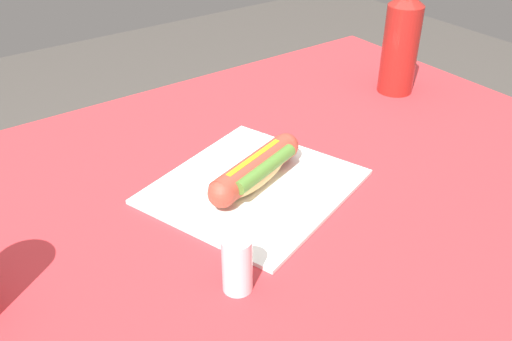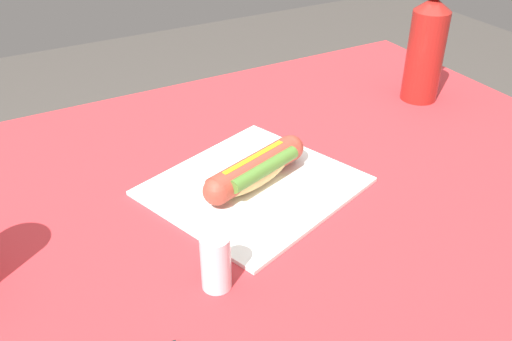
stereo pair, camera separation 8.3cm
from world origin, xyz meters
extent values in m
cylinder|color=brown|center=(-0.49, -0.32, 0.37)|extent=(0.07, 0.07, 0.75)
cube|color=brown|center=(0.00, 0.00, 0.76)|extent=(1.15, 0.80, 0.03)
cube|color=#B72D33|center=(0.00, 0.00, 0.78)|extent=(1.21, 0.86, 0.00)
cube|color=white|center=(0.00, -0.02, 0.78)|extent=(0.35, 0.33, 0.01)
ellipsoid|color=#E5BC75|center=(0.00, -0.02, 0.81)|extent=(0.16, 0.10, 0.05)
cylinder|color=#A83D2D|center=(0.00, -0.02, 0.81)|extent=(0.17, 0.09, 0.04)
sphere|color=#A83D2D|center=(0.07, 0.01, 0.81)|extent=(0.04, 0.04, 0.04)
sphere|color=#A83D2D|center=(-0.08, -0.04, 0.81)|extent=(0.04, 0.04, 0.04)
cube|color=yellow|center=(0.00, -0.02, 0.83)|extent=(0.12, 0.05, 0.00)
cylinder|color=#4C7A2D|center=(-0.01, 0.00, 0.82)|extent=(0.13, 0.06, 0.02)
cylinder|color=maroon|center=(-0.44, -0.14, 0.87)|extent=(0.07, 0.07, 0.17)
cylinder|color=silver|center=(0.14, 0.14, 0.82)|extent=(0.04, 0.04, 0.07)
camera|label=1|loc=(0.40, 0.55, 1.26)|focal=39.08mm
camera|label=2|loc=(0.33, 0.59, 1.26)|focal=39.08mm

